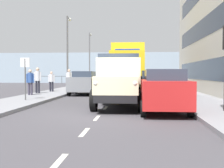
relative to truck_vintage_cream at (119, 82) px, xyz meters
name	(u,v)px	position (x,y,z in m)	size (l,w,h in m)	color
ground_plane	(119,93)	(0.60, -10.20, -1.18)	(80.00, 80.00, 0.00)	#423F44
sidewalk_left	(178,92)	(-4.17, -10.20, -1.10)	(2.74, 40.42, 0.15)	gray
sidewalk_right	(62,91)	(5.37, -10.20, -1.10)	(2.74, 40.42, 0.15)	gray
road_centreline_markings	(119,93)	(0.60, -9.96, -1.17)	(0.12, 36.51, 0.01)	silver
sea_horizon	(127,68)	(0.60, -33.41, 1.32)	(80.00, 0.80, 5.00)	#8C9EAD
seawall_railing	(127,78)	(0.60, -29.81, -0.26)	(28.08, 0.08, 1.20)	#4C5156
truck_vintage_cream	(119,82)	(0.00, 0.00, 0.00)	(2.17, 5.64, 2.43)	black
lorry_cargo_yellow	(128,67)	(-0.16, -10.08, 0.90)	(2.58, 8.20, 3.87)	gold
car_red_kerbside_near	(163,90)	(-1.86, 1.39, -0.28)	(1.84, 4.18, 1.72)	#B21E1E
car_black_kerbside_1	(155,85)	(-1.86, -3.85, -0.28)	(1.92, 4.12, 1.72)	black
car_maroon_kerbside_2	(149,82)	(-1.86, -9.92, -0.28)	(1.88, 4.13, 1.72)	maroon
car_grey_oppositeside_0	(84,83)	(3.05, -7.72, -0.28)	(1.82, 3.94, 1.72)	slate
pedestrian_in_dark_coat	(30,80)	(6.14, -5.18, -0.05)	(0.53, 0.34, 1.67)	#383342
pedestrian_couple_b	(38,78)	(6.23, -6.83, 0.06)	(0.53, 0.34, 1.83)	black
pedestrian_with_bag	(51,80)	(5.82, -8.80, -0.11)	(0.53, 0.34, 1.57)	black
pedestrian_near_railing	(69,78)	(5.02, -11.30, 0.02)	(0.53, 0.34, 1.77)	black
lamp_post_promenade	(68,46)	(5.24, -11.80, 2.82)	(0.32, 1.14, 6.45)	#59595B
lamp_post_far	(90,54)	(5.37, -24.51, 3.00)	(0.32, 1.14, 6.80)	#59595B
street_sign	(25,71)	(5.10, -1.77, 0.50)	(0.50, 0.07, 2.25)	#4C4C4C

